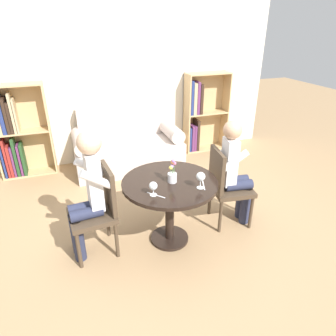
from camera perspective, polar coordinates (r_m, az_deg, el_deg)
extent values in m
plane|color=tan|center=(3.30, 0.30, -13.35)|extent=(16.00, 16.00, 0.00)
cube|color=silver|center=(4.88, -9.60, 17.03)|extent=(5.20, 0.05, 2.70)
cylinder|color=black|center=(2.91, 0.33, -2.84)|extent=(0.94, 0.94, 0.03)
cylinder|color=black|center=(3.09, 0.32, -8.33)|extent=(0.09, 0.09, 0.64)
cylinder|color=black|center=(3.29, 0.30, -13.15)|extent=(0.40, 0.40, 0.03)
cube|color=beige|center=(4.75, -7.48, 2.52)|extent=(1.62, 0.80, 0.42)
cube|color=beige|center=(4.88, -8.65, 8.89)|extent=(1.40, 0.16, 0.50)
cylinder|color=beige|center=(4.55, -16.35, 4.94)|extent=(0.22, 0.72, 0.22)
cylinder|color=beige|center=(4.81, 0.49, 7.17)|extent=(0.22, 0.72, 0.22)
cube|color=tan|center=(4.93, -25.86, 6.72)|extent=(0.76, 0.02, 1.34)
cube|color=tan|center=(4.78, -21.62, 6.95)|extent=(0.02, 0.28, 1.34)
cube|color=tan|center=(5.05, -24.52, -0.77)|extent=(0.71, 0.28, 0.02)
cube|color=tan|center=(4.81, -25.96, 6.25)|extent=(0.71, 0.28, 0.02)
cube|color=tan|center=(4.66, -27.58, 13.86)|extent=(0.71, 0.28, 0.02)
cube|color=navy|center=(4.99, -28.79, 1.42)|extent=(0.03, 0.23, 0.52)
cube|color=maroon|center=(4.97, -28.39, 1.76)|extent=(0.03, 0.23, 0.57)
cube|color=maroon|center=(4.98, -27.79, 1.33)|extent=(0.04, 0.23, 0.47)
cube|color=#602D5B|center=(4.97, -27.32, 1.32)|extent=(0.03, 0.23, 0.46)
cube|color=#234723|center=(4.94, -26.97, 2.07)|extent=(0.04, 0.23, 0.59)
cube|color=#602D5B|center=(4.96, -26.32, 1.55)|extent=(0.03, 0.23, 0.47)
cube|color=#234723|center=(4.95, -25.83, 1.69)|extent=(0.04, 0.23, 0.48)
cube|color=navy|center=(4.76, -29.12, 8.96)|extent=(0.05, 0.23, 0.54)
cube|color=#332319|center=(4.76, -28.44, 8.81)|extent=(0.04, 0.23, 0.49)
cube|color=#332319|center=(4.76, -27.87, 8.57)|extent=(0.03, 0.23, 0.44)
cube|color=tan|center=(4.74, -27.53, 9.34)|extent=(0.03, 0.23, 0.55)
cube|color=tan|center=(4.74, -26.99, 8.96)|extent=(0.03, 0.23, 0.47)
cube|color=tan|center=(5.43, 6.68, 10.77)|extent=(0.76, 0.02, 1.34)
cube|color=tan|center=(5.17, 3.58, 10.10)|extent=(0.02, 0.28, 1.34)
cube|color=tan|center=(5.49, 10.78, 10.66)|extent=(0.02, 0.28, 1.34)
cube|color=tan|center=(5.53, 6.91, 3.83)|extent=(0.71, 0.28, 0.02)
cube|color=tan|center=(5.32, 7.29, 10.41)|extent=(0.71, 0.28, 0.02)
cube|color=tan|center=(5.18, 7.72, 17.44)|extent=(0.71, 0.28, 0.02)
cube|color=navy|center=(5.31, 3.90, 5.63)|extent=(0.03, 0.23, 0.43)
cube|color=#602D5B|center=(5.33, 4.41, 5.83)|extent=(0.05, 0.23, 0.46)
cube|color=#602D5B|center=(5.35, 4.87, 5.88)|extent=(0.04, 0.23, 0.46)
cube|color=#332319|center=(5.35, 5.37, 6.40)|extent=(0.04, 0.23, 0.55)
cube|color=navy|center=(5.11, 4.22, 13.25)|extent=(0.04, 0.23, 0.56)
cube|color=tan|center=(5.13, 4.79, 13.08)|extent=(0.05, 0.23, 0.52)
cube|color=#602D5B|center=(5.15, 5.40, 13.20)|extent=(0.05, 0.23, 0.54)
cube|color=#332319|center=(5.18, 5.99, 13.01)|extent=(0.05, 0.23, 0.49)
cylinder|color=#473828|center=(3.26, -17.65, -10.94)|extent=(0.04, 0.04, 0.40)
cylinder|color=#473828|center=(2.97, -16.60, -14.84)|extent=(0.04, 0.04, 0.40)
cylinder|color=#473828|center=(3.29, -11.45, -9.67)|extent=(0.04, 0.04, 0.40)
cylinder|color=#473828|center=(3.01, -9.75, -13.37)|extent=(0.04, 0.04, 0.40)
cube|color=#473828|center=(2.99, -14.33, -8.75)|extent=(0.45, 0.45, 0.05)
cube|color=#473828|center=(2.89, -11.20, -3.89)|extent=(0.07, 0.38, 0.45)
cylinder|color=#473828|center=(3.46, 15.52, -8.21)|extent=(0.04, 0.04, 0.40)
cylinder|color=#473828|center=(3.73, 13.17, -5.22)|extent=(0.04, 0.04, 0.40)
cylinder|color=#473828|center=(3.33, 9.93, -9.09)|extent=(0.04, 0.04, 0.40)
cylinder|color=#473828|center=(3.60, 7.94, -5.91)|extent=(0.04, 0.04, 0.40)
cube|color=#473828|center=(3.41, 11.99, -3.88)|extent=(0.48, 0.48, 0.05)
cube|color=#473828|center=(3.22, 9.28, -0.40)|extent=(0.09, 0.38, 0.45)
cylinder|color=#282D47|center=(3.14, -17.02, -11.84)|extent=(0.11, 0.11, 0.45)
cylinder|color=#282D47|center=(3.05, -16.69, -13.04)|extent=(0.11, 0.11, 0.45)
cylinder|color=#282D47|center=(2.99, -15.63, -7.25)|extent=(0.31, 0.13, 0.11)
cylinder|color=#282D47|center=(2.90, -15.23, -8.37)|extent=(0.31, 0.13, 0.11)
cube|color=white|center=(2.81, -13.92, -2.57)|extent=(0.14, 0.21, 0.55)
cylinder|color=white|center=(2.89, -14.66, 0.16)|extent=(0.29, 0.09, 0.23)
cylinder|color=white|center=(2.65, -13.52, -2.17)|extent=(0.29, 0.09, 0.23)
sphere|color=beige|center=(2.65, -14.81, 4.75)|extent=(0.22, 0.22, 0.22)
cylinder|color=#282D47|center=(3.52, 14.50, -6.90)|extent=(0.11, 0.11, 0.45)
cylinder|color=#282D47|center=(3.60, 13.78, -5.98)|extent=(0.11, 0.11, 0.45)
cylinder|color=#282D47|center=(3.34, 13.32, -3.20)|extent=(0.31, 0.15, 0.11)
cylinder|color=#282D47|center=(3.43, 12.59, -2.32)|extent=(0.31, 0.15, 0.11)
cube|color=white|center=(3.22, 11.62, 1.14)|extent=(0.15, 0.22, 0.52)
cylinder|color=white|center=(3.08, 12.68, 1.36)|extent=(0.29, 0.11, 0.23)
cylinder|color=white|center=(3.31, 10.87, 3.29)|extent=(0.29, 0.11, 0.23)
sphere|color=tan|center=(3.09, 12.21, 7.10)|extent=(0.19, 0.19, 0.19)
cylinder|color=white|center=(2.68, -2.79, -5.12)|extent=(0.06, 0.06, 0.00)
cylinder|color=white|center=(2.66, -2.80, -4.53)|extent=(0.01, 0.01, 0.06)
sphere|color=white|center=(2.63, -2.83, -3.41)|extent=(0.07, 0.07, 0.07)
sphere|color=beige|center=(2.64, -2.82, -3.59)|extent=(0.05, 0.05, 0.05)
cylinder|color=white|center=(2.80, 6.14, -3.74)|extent=(0.06, 0.06, 0.00)
cylinder|color=white|center=(2.78, 6.19, -2.97)|extent=(0.01, 0.01, 0.08)
sphere|color=white|center=(2.75, 6.26, -1.62)|extent=(0.08, 0.08, 0.08)
sphere|color=#E58E75|center=(2.75, 6.25, -1.81)|extent=(0.06, 0.06, 0.06)
cylinder|color=silver|center=(2.87, 0.81, -1.86)|extent=(0.09, 0.09, 0.09)
cylinder|color=#4C7A42|center=(2.82, 0.55, -0.58)|extent=(0.01, 0.00, 0.07)
sphere|color=#EACC4C|center=(2.81, 0.56, 0.04)|extent=(0.04, 0.04, 0.04)
cylinder|color=#4C7A42|center=(2.82, 0.84, 0.05)|extent=(0.00, 0.00, 0.12)
sphere|color=#E07F4C|center=(2.80, 0.84, 1.16)|extent=(0.04, 0.04, 0.04)
cylinder|color=#4C7A42|center=(2.82, 1.01, 0.12)|extent=(0.00, 0.00, 0.13)
sphere|color=#9E70B2|center=(2.79, 1.02, 1.35)|extent=(0.04, 0.04, 0.04)
cylinder|color=#4C7A42|center=(2.83, 1.24, -0.07)|extent=(0.01, 0.00, 0.10)
sphere|color=#D16684|center=(2.81, 1.25, 0.89)|extent=(0.04, 0.04, 0.04)
cylinder|color=#4C7A42|center=(2.84, 0.80, -0.35)|extent=(0.00, 0.01, 0.07)
sphere|color=#9E70B2|center=(2.82, 0.80, 0.32)|extent=(0.04, 0.04, 0.04)
cube|color=silver|center=(2.68, -2.30, -5.18)|extent=(0.13, 0.15, 0.00)
cube|color=silver|center=(2.85, 6.78, -3.21)|extent=(0.07, 0.18, 0.00)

